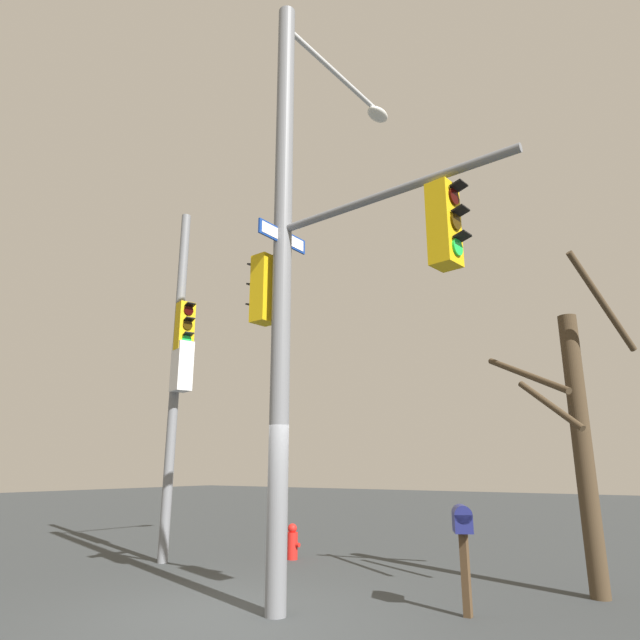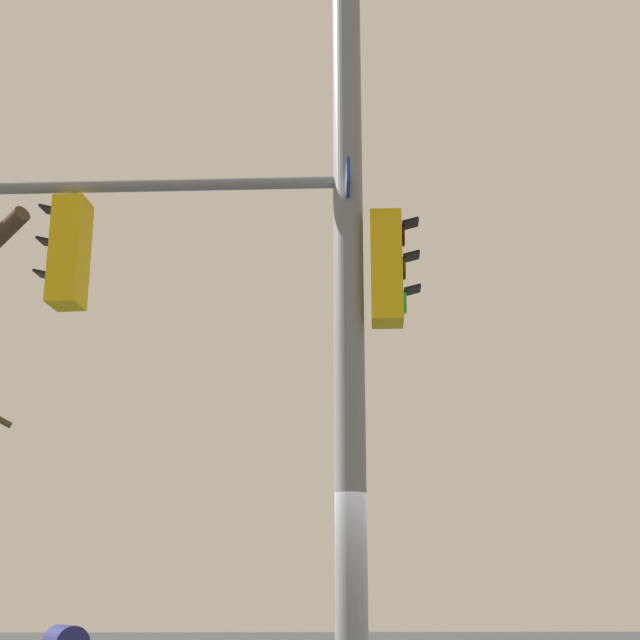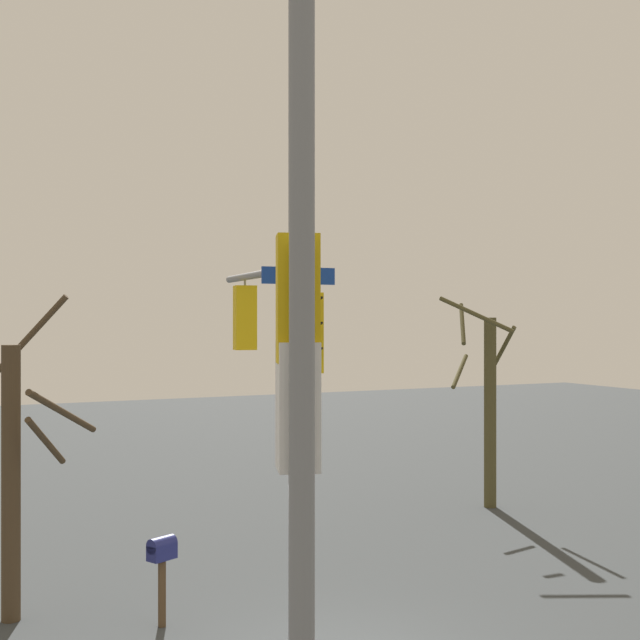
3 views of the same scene
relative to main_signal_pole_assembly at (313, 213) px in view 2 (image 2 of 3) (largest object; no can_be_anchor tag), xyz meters
name	(u,v)px [view 2 (image 2 of 3)]	position (x,y,z in m)	size (l,w,h in m)	color
main_signal_pole_assembly	(313,213)	(0.00, 0.00, 0.00)	(4.45, 3.84, 9.77)	slate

